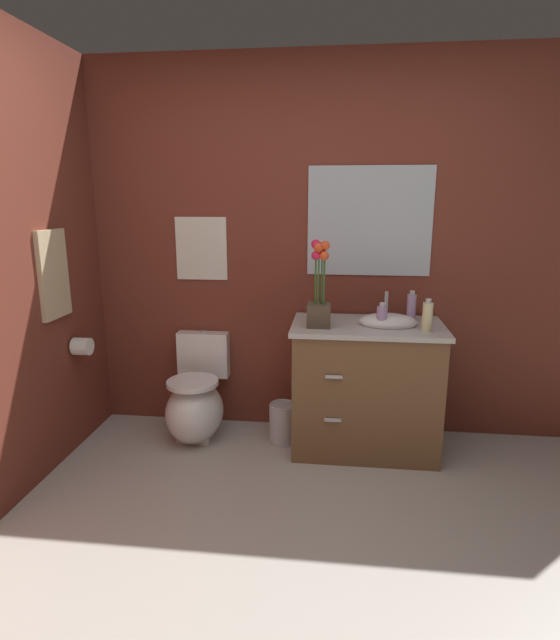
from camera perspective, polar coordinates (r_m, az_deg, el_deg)
ground_plane at (r=2.31m, az=0.47°, el=-30.41°), size 10.05×10.05×0.00m
wall_back at (r=3.44m, az=7.12°, el=7.63°), size 4.69×0.05×2.50m
toilet at (r=3.54m, az=-9.37°, el=-9.18°), size 0.38×0.59×0.69m
vanity_cabinet at (r=3.32m, az=9.61°, el=-7.28°), size 0.94×0.56×1.02m
flower_vase at (r=3.07m, az=4.43°, el=2.84°), size 0.14×0.14×0.53m
soap_bottle at (r=3.33m, az=14.53°, el=1.41°), size 0.06×0.06×0.19m
lotion_bottle at (r=3.09m, az=16.22°, el=0.38°), size 0.06×0.06×0.20m
hand_wash_bottle at (r=3.12m, az=11.37°, el=0.40°), size 0.06×0.06×0.15m
trash_bin at (r=3.46m, az=0.31°, el=-11.44°), size 0.18×0.18×0.27m
wall_poster at (r=3.54m, az=-8.82°, el=7.92°), size 0.35×0.01×0.43m
wall_mirror at (r=3.40m, az=10.02°, el=10.84°), size 0.80×0.01×0.70m
hanging_towel at (r=3.28m, az=-24.08°, el=4.70°), size 0.03×0.28×0.52m
toilet_paper_roll at (r=3.47m, az=-21.33°, el=-2.77°), size 0.11×0.11×0.11m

